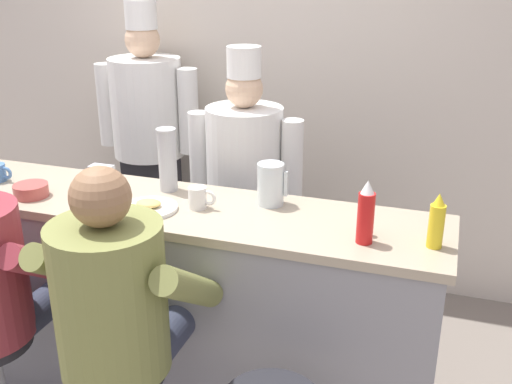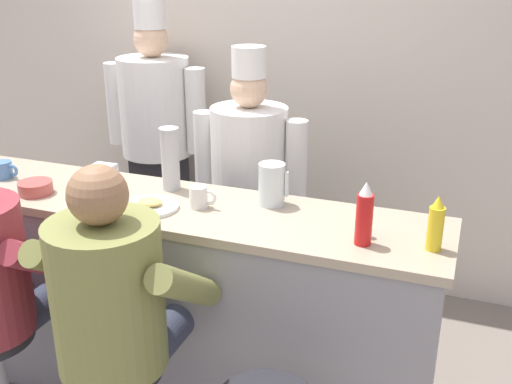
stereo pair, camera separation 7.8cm
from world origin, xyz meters
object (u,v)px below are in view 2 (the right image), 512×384
Objects in this scene: mustard_bottle_yellow at (436,225)px; cook_in_whites_near at (157,130)px; napkin_dispenser_chrome at (106,179)px; breakfast_plate at (150,206)px; ketchup_bottle_red at (364,215)px; cup_stack_steel at (170,159)px; diner_seated_olive at (115,302)px; water_pitcher_clear at (272,184)px; cereal_bowl at (36,188)px; coffee_mug_white at (200,197)px; hot_sauce_bottle_orange at (363,222)px; cook_in_whites_far at (249,184)px; coffee_mug_blue at (4,170)px.

cook_in_whites_near is at bearing 147.10° from mustard_bottle_yellow.
napkin_dispenser_chrome is 0.08× the size of cook_in_whites_near.
napkin_dispenser_chrome is (-0.28, 0.09, 0.06)m from breakfast_plate.
ketchup_bottle_red is 0.85× the size of cup_stack_steel.
diner_seated_olive is 1.89m from cook_in_whites_near.
water_pitcher_clear is at bearing 61.09° from diner_seated_olive.
napkin_dispenser_chrome is at bearing 20.13° from cereal_bowl.
cook_in_whites_near reaches higher than water_pitcher_clear.
mustard_bottle_yellow is 1.02m from coffee_mug_white.
cup_stack_steel reaches higher than coffee_mug_white.
ketchup_bottle_red is 2.06× the size of hot_sauce_bottle_orange.
cook_in_whites_far is at bearing 134.73° from ketchup_bottle_red.
breakfast_plate is at bearing 2.60° from cereal_bowl.
hot_sauce_bottle_orange is 0.41× the size of cup_stack_steel.
napkin_dispenser_chrome is at bearing -179.50° from coffee_mug_white.
hot_sauce_bottle_orange is 0.94m from breakfast_plate.
water_pitcher_clear reaches higher than breakfast_plate.
cook_in_whites_far reaches higher than coffee_mug_white.
cup_stack_steel is 0.62m from cook_in_whites_far.
ketchup_bottle_red reaches higher than breakfast_plate.
cook_in_whites_near is (0.21, 1.16, -0.07)m from coffee_mug_blue.
cup_stack_steel is at bearing 168.46° from hot_sauce_bottle_orange.
coffee_mug_white is at bearing 79.71° from diner_seated_olive.
coffee_mug_white is 0.61m from diner_seated_olive.
coffee_mug_white is at bearing 177.19° from hot_sauce_bottle_orange.
hot_sauce_bottle_orange is 1.22m from napkin_dispenser_chrome.
hot_sauce_bottle_orange is at bearing -1.13° from coffee_mug_blue.
hot_sauce_bottle_orange reaches higher than coffee_mug_blue.
cook_in_whites_near is (-0.88, 1.16, -0.08)m from coffee_mug_white.
cereal_bowl is at bearing -153.91° from cup_stack_steel.
cereal_bowl is at bearing -86.50° from cook_in_whites_near.
mustard_bottle_yellow reaches higher than cereal_bowl.
mustard_bottle_yellow is 1.22m from breakfast_plate.
coffee_mug_white is at bearing 0.01° from coffee_mug_blue.
water_pitcher_clear is 1.39m from coffee_mug_blue.
water_pitcher_clear reaches higher than napkin_dispenser_chrome.
hot_sauce_bottle_orange is at bearing 3.11° from cereal_bowl.
cup_stack_steel is (-0.51, 0.01, 0.06)m from water_pitcher_clear.
coffee_mug_white is 0.48m from napkin_dispenser_chrome.
breakfast_plate is 0.30m from napkin_dispenser_chrome.
mustard_bottle_yellow is at bearing 1.85° from cereal_bowl.
mustard_bottle_yellow is 1.50× the size of napkin_dispenser_chrome.
ketchup_bottle_red reaches higher than coffee_mug_white.
hot_sauce_bottle_orange is at bearing 3.44° from breakfast_plate.
coffee_mug_white is at bearing 24.87° from breakfast_plate.
breakfast_plate is (-0.49, -0.24, -0.08)m from water_pitcher_clear.
cereal_bowl is at bearing -22.17° from coffee_mug_blue.
diner_seated_olive reaches higher than cup_stack_steel.
ketchup_bottle_red is at bearing -169.68° from mustard_bottle_yellow.
cereal_bowl is at bearing -159.87° from napkin_dispenser_chrome.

